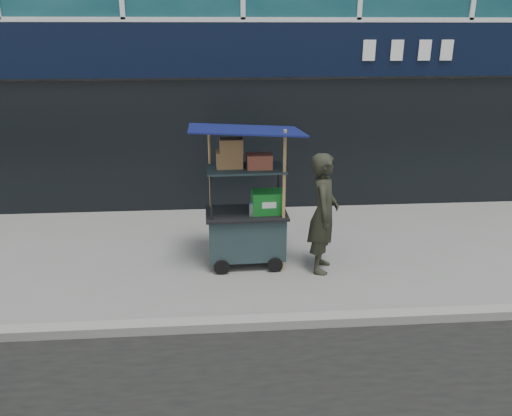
{
  "coord_description": "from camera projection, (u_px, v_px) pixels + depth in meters",
  "views": [
    {
      "loc": [
        -0.47,
        -5.14,
        3.25
      ],
      "look_at": [
        0.02,
        1.2,
        0.96
      ],
      "focal_mm": 35.0,
      "sensor_mm": 36.0,
      "label": 1
    }
  ],
  "objects": [
    {
      "name": "ground",
      "position": [
        262.0,
        318.0,
        5.96
      ],
      "size": [
        80.0,
        80.0,
        0.0
      ],
      "primitive_type": "plane",
      "color": "slate",
      "rests_on": "ground"
    },
    {
      "name": "curb",
      "position": [
        264.0,
        323.0,
        5.75
      ],
      "size": [
        80.0,
        0.18,
        0.12
      ],
      "primitive_type": "cube",
      "color": "gray",
      "rests_on": "ground"
    },
    {
      "name": "vendor_cart",
      "position": [
        247.0,
        217.0,
        7.11
      ],
      "size": [
        1.56,
        1.12,
        2.07
      ],
      "rotation": [
        0.0,
        0.0,
        0.03
      ],
      "color": "black",
      "rests_on": "ground"
    },
    {
      "name": "vendor_man",
      "position": [
        323.0,
        213.0,
        6.89
      ],
      "size": [
        0.56,
        0.71,
        1.7
      ],
      "primitive_type": "imported",
      "rotation": [
        0.0,
        0.0,
        1.3
      ],
      "color": "#26281D",
      "rests_on": "ground"
    }
  ]
}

